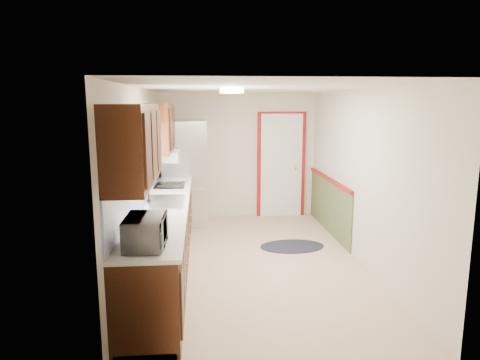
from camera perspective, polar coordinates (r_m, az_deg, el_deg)
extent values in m
cube|color=tan|center=(6.12, 1.70, -10.90)|extent=(3.20, 5.20, 0.12)
cube|color=white|center=(5.71, 1.83, 12.18)|extent=(3.20, 5.20, 0.12)
cube|color=beige|center=(8.25, -0.34, 3.26)|extent=(3.20, 0.10, 2.40)
cube|color=beige|center=(3.39, 6.92, -7.15)|extent=(3.20, 0.10, 2.40)
cube|color=beige|center=(5.81, -13.09, -0.01)|extent=(0.10, 5.20, 2.40)
cube|color=beige|center=(6.15, 15.77, 0.45)|extent=(0.10, 5.20, 2.40)
cube|color=#32170B|center=(5.67, -10.16, -7.99)|extent=(0.60, 4.00, 0.90)
cube|color=silver|center=(5.54, -10.16, -3.36)|extent=(0.63, 4.00, 0.04)
cube|color=#5F86E7|center=(5.51, -13.39, -0.41)|extent=(0.02, 4.00, 0.55)
cube|color=#32170B|center=(4.13, -14.01, 4.61)|extent=(0.35, 1.40, 0.75)
cube|color=#32170B|center=(6.80, -10.59, 6.87)|extent=(0.35, 1.20, 0.75)
cube|color=white|center=(5.55, -13.39, 3.90)|extent=(0.02, 1.00, 0.90)
cube|color=#C54B24|center=(5.52, -13.08, 7.52)|extent=(0.05, 1.12, 0.24)
cube|color=#B7B7BC|center=(5.63, -10.13, -2.88)|extent=(0.52, 0.82, 0.02)
cube|color=white|center=(6.89, -10.01, 3.16)|extent=(0.45, 0.60, 0.15)
cube|color=maroon|center=(8.36, 5.50, 1.92)|extent=(0.94, 0.05, 2.08)
cube|color=white|center=(8.34, 5.53, 1.90)|extent=(0.80, 0.04, 2.00)
cube|color=#4B5630|center=(7.55, 11.77, -3.41)|extent=(0.02, 2.30, 0.90)
cube|color=maroon|center=(7.45, 11.81, 0.10)|extent=(0.04, 2.30, 0.06)
cylinder|color=#FFD88C|center=(5.48, -1.09, 11.85)|extent=(0.30, 0.30, 0.06)
imported|color=white|center=(3.90, -12.50, -6.33)|extent=(0.29, 0.52, 0.34)
cube|color=#B7B7BC|center=(7.82, -7.52, 0.91)|extent=(0.85, 0.81, 1.90)
cylinder|color=black|center=(7.45, -9.65, -0.35)|extent=(0.02, 0.02, 1.33)
ellipsoid|color=black|center=(6.78, 6.97, -8.76)|extent=(1.04, 0.70, 0.01)
cube|color=black|center=(6.72, -9.34, -0.67)|extent=(0.46, 0.55, 0.02)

